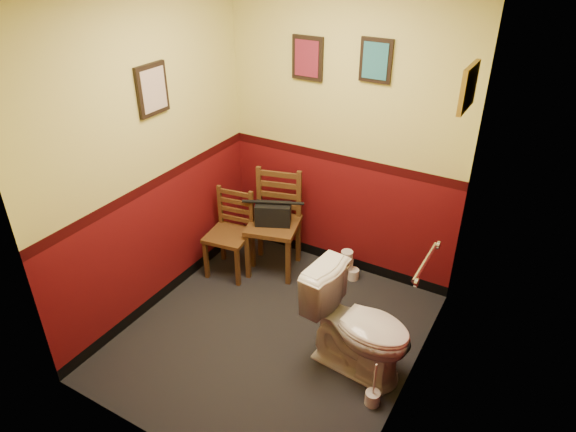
# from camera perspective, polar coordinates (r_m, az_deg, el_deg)

# --- Properties ---
(floor) EXTENTS (2.20, 2.40, 0.00)m
(floor) POSITION_cam_1_polar(r_m,az_deg,el_deg) (4.31, -1.71, -13.08)
(floor) COLOR black
(floor) RESTS_ON ground
(wall_back) EXTENTS (2.20, 0.00, 2.70)m
(wall_back) POSITION_cam_1_polar(r_m,az_deg,el_deg) (4.50, 6.14, 9.12)
(wall_back) COLOR #590C0F
(wall_back) RESTS_ON ground
(wall_front) EXTENTS (2.20, 0.00, 2.70)m
(wall_front) POSITION_cam_1_polar(r_m,az_deg,el_deg) (2.74, -15.48, -6.78)
(wall_front) COLOR #590C0F
(wall_front) RESTS_ON ground
(wall_left) EXTENTS (0.00, 2.40, 2.70)m
(wall_left) POSITION_cam_1_polar(r_m,az_deg,el_deg) (4.17, -15.09, 6.48)
(wall_left) COLOR #590C0F
(wall_left) RESTS_ON ground
(wall_right) EXTENTS (0.00, 2.40, 2.70)m
(wall_right) POSITION_cam_1_polar(r_m,az_deg,el_deg) (3.15, 15.22, -1.44)
(wall_right) COLOR #590C0F
(wall_right) RESTS_ON ground
(grab_bar) EXTENTS (0.05, 0.56, 0.06)m
(grab_bar) POSITION_cam_1_polar(r_m,az_deg,el_deg) (3.58, 15.06, -4.97)
(grab_bar) COLOR silver
(grab_bar) RESTS_ON wall_right
(framed_print_back_a) EXTENTS (0.28, 0.04, 0.36)m
(framed_print_back_a) POSITION_cam_1_polar(r_m,az_deg,el_deg) (4.46, 2.18, 17.12)
(framed_print_back_a) COLOR black
(framed_print_back_a) RESTS_ON wall_back
(framed_print_back_b) EXTENTS (0.26, 0.04, 0.34)m
(framed_print_back_b) POSITION_cam_1_polar(r_m,az_deg,el_deg) (4.21, 9.74, 16.66)
(framed_print_back_b) COLOR black
(framed_print_back_b) RESTS_ON wall_back
(framed_print_left) EXTENTS (0.04, 0.30, 0.38)m
(framed_print_left) POSITION_cam_1_polar(r_m,az_deg,el_deg) (4.05, -14.84, 13.42)
(framed_print_left) COLOR black
(framed_print_left) RESTS_ON wall_left
(framed_print_right) EXTENTS (0.04, 0.34, 0.28)m
(framed_print_right) POSITION_cam_1_polar(r_m,az_deg,el_deg) (3.43, 19.40, 13.33)
(framed_print_right) COLOR olive
(framed_print_right) RESTS_ON wall_right
(toilet) EXTENTS (0.85, 0.53, 0.79)m
(toilet) POSITION_cam_1_polar(r_m,az_deg,el_deg) (3.83, 7.90, -12.03)
(toilet) COLOR white
(toilet) RESTS_ON floor
(toilet_brush) EXTENTS (0.11, 0.11, 0.38)m
(toilet_brush) POSITION_cam_1_polar(r_m,az_deg,el_deg) (3.83, 9.37, -19.25)
(toilet_brush) COLOR silver
(toilet_brush) RESTS_ON floor
(chair_left) EXTENTS (0.43, 0.43, 0.82)m
(chair_left) POSITION_cam_1_polar(r_m,az_deg,el_deg) (4.81, -6.42, -1.94)
(chair_left) COLOR brown
(chair_left) RESTS_ON floor
(chair_right) EXTENTS (0.56, 0.56, 0.97)m
(chair_right) POSITION_cam_1_polar(r_m,az_deg,el_deg) (4.80, -1.50, -0.78)
(chair_right) COLOR brown
(chair_right) RESTS_ON floor
(handbag) EXTENTS (0.36, 0.28, 0.24)m
(handbag) POSITION_cam_1_polar(r_m,az_deg,el_deg) (4.70, -1.66, 0.25)
(handbag) COLOR black
(handbag) RESTS_ON chair_right
(tp_stack) EXTENTS (0.23, 0.14, 0.30)m
(tp_stack) POSITION_cam_1_polar(r_m,az_deg,el_deg) (4.87, 6.58, -5.55)
(tp_stack) COLOR silver
(tp_stack) RESTS_ON floor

